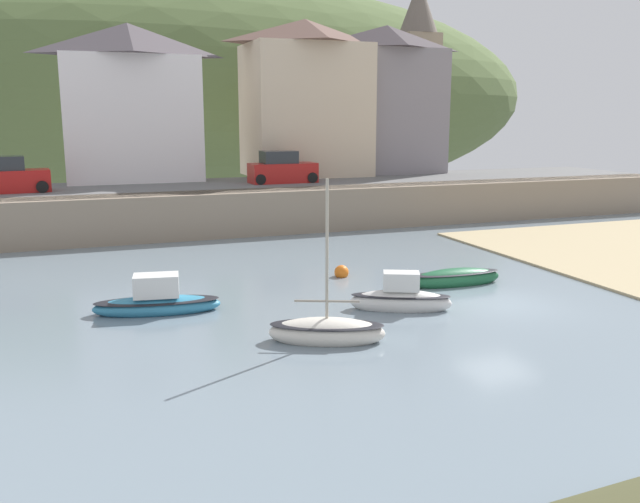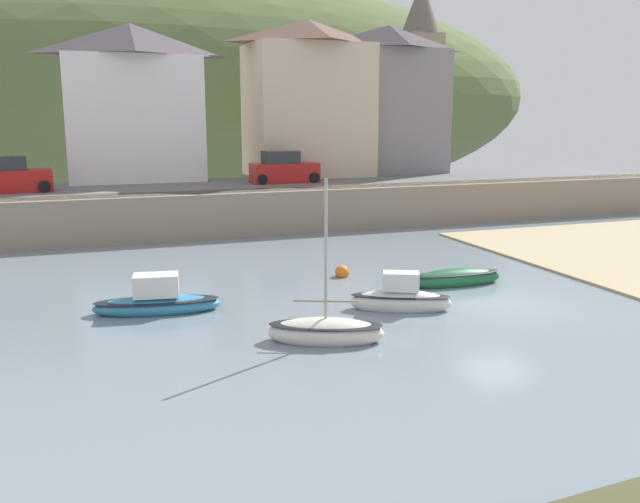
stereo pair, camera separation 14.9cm
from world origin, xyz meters
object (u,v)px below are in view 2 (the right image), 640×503
(church_with_spire, at_px, (420,72))
(sailboat_far_left, at_px, (326,331))
(parked_car_near_slipway, at_px, (10,177))
(sailboat_white_hull, at_px, (157,302))
(waterfront_building_centre, at_px, (308,98))
(mooring_buoy, at_px, (342,272))
(dinghy_open_wooden, at_px, (401,299))
(parked_car_by_wall, at_px, (284,170))
(waterfront_building_left, at_px, (133,102))
(rowboat_small_beached, at_px, (456,278))
(waterfront_building_right, at_px, (388,99))

(church_with_spire, distance_m, sailboat_far_left, 37.56)
(parked_car_near_slipway, bearing_deg, sailboat_white_hull, -77.02)
(waterfront_building_centre, bearing_deg, mooring_buoy, -104.90)
(dinghy_open_wooden, distance_m, sailboat_far_left, 4.16)
(parked_car_by_wall, bearing_deg, waterfront_building_centre, 54.17)
(waterfront_building_left, bearing_deg, sailboat_white_hull, -93.71)
(mooring_buoy, bearing_deg, church_with_spire, 56.07)
(waterfront_building_left, height_order, parked_car_by_wall, waterfront_building_left)
(sailboat_far_left, distance_m, mooring_buoy, 8.14)
(waterfront_building_centre, distance_m, rowboat_small_beached, 23.52)
(waterfront_building_centre, relative_size, church_with_spire, 0.72)
(waterfront_building_right, height_order, mooring_buoy, waterfront_building_right)
(waterfront_building_left, distance_m, waterfront_building_centre, 11.51)
(sailboat_white_hull, relative_size, parked_car_near_slipway, 1.04)
(waterfront_building_centre, distance_m, mooring_buoy, 21.49)
(rowboat_small_beached, relative_size, parked_car_near_slipway, 0.92)
(waterfront_building_centre, bearing_deg, rowboat_small_beached, -93.89)
(sailboat_white_hull, bearing_deg, mooring_buoy, 27.50)
(waterfront_building_left, bearing_deg, parked_car_by_wall, -28.18)
(parked_car_by_wall, bearing_deg, waterfront_building_left, 150.63)
(mooring_buoy, bearing_deg, sailboat_white_hull, -161.39)
(waterfront_building_left, distance_m, rowboat_small_beached, 25.41)
(waterfront_building_right, xyz_separation_m, parked_car_by_wall, (-9.15, -4.50, -4.38))
(waterfront_building_centre, bearing_deg, sailboat_far_left, -107.82)
(waterfront_building_left, bearing_deg, mooring_buoy, -72.01)
(mooring_buoy, bearing_deg, dinghy_open_wooden, -89.03)
(church_with_spire, bearing_deg, parked_car_by_wall, -148.21)
(waterfront_building_right, distance_m, sailboat_white_hull, 30.00)
(waterfront_building_left, xyz_separation_m, parked_car_near_slipway, (-7.02, -4.50, -4.08))
(church_with_spire, height_order, mooring_buoy, church_with_spire)
(rowboat_small_beached, relative_size, parked_car_by_wall, 0.94)
(church_with_spire, relative_size, parked_car_near_slipway, 3.38)
(rowboat_small_beached, bearing_deg, waterfront_building_left, 116.09)
(church_with_spire, xyz_separation_m, parked_car_near_slipway, (-29.13, -8.50, -6.55))
(waterfront_building_centre, height_order, rowboat_small_beached, waterfront_building_centre)
(rowboat_small_beached, bearing_deg, parked_car_by_wall, 97.06)
(church_with_spire, xyz_separation_m, parked_car_by_wall, (-13.71, -8.50, -6.55))
(sailboat_white_hull, bearing_deg, waterfront_building_centre, 68.52)
(parked_car_near_slipway, distance_m, mooring_buoy, 20.28)
(sailboat_far_left, distance_m, rowboat_small_beached, 8.45)
(waterfront_building_left, xyz_separation_m, sailboat_white_hull, (-1.43, -22.08, -6.93))
(rowboat_small_beached, bearing_deg, parked_car_near_slipway, 135.67)
(sailboat_white_hull, bearing_deg, rowboat_small_beached, 7.89)
(waterfront_building_centre, height_order, sailboat_white_hull, waterfront_building_centre)
(waterfront_building_centre, bearing_deg, sailboat_white_hull, -120.36)
(church_with_spire, distance_m, parked_car_near_slipway, 31.04)
(dinghy_open_wooden, relative_size, sailboat_white_hull, 0.81)
(church_with_spire, xyz_separation_m, mooring_buoy, (-15.79, -23.47, -9.57))
(waterfront_building_right, bearing_deg, church_with_spire, 41.21)
(waterfront_building_centre, relative_size, mooring_buoy, 17.44)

